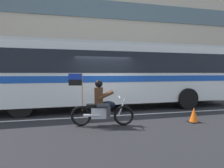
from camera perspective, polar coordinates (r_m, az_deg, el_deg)
ground_plane at (r=8.67m, az=-2.33°, el=-8.64°), size 60.00×60.00×0.00m
sidewalk_curb at (r=13.64m, az=-6.45°, el=-3.96°), size 28.00×3.80×0.15m
lane_center_stripe at (r=8.10m, az=-1.50°, el=-9.48°), size 26.60×0.14×0.01m
office_building_facade at (r=16.10m, az=-7.58°, el=14.40°), size 28.00×0.89×9.78m
transit_bus at (r=9.78m, az=-0.11°, el=3.83°), size 13.14×2.96×3.22m
motorcycle_with_rider at (r=6.55m, az=-3.09°, el=-6.63°), size 2.17×0.71×1.78m
fire_hydrant at (r=12.64m, az=1.69°, el=-2.49°), size 0.22×0.30×0.75m
traffic_cone at (r=7.67m, az=23.09°, el=-8.52°), size 0.36×0.36×0.55m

